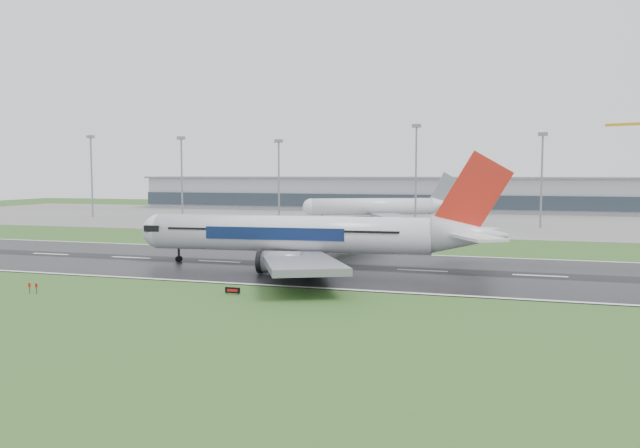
% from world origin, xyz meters
% --- Properties ---
extents(ground, '(520.00, 520.00, 0.00)m').
position_xyz_m(ground, '(0.00, 0.00, 0.00)').
color(ground, '#28501D').
rests_on(ground, ground).
extents(runway, '(400.00, 45.00, 0.10)m').
position_xyz_m(runway, '(0.00, 0.00, 0.05)').
color(runway, black).
rests_on(runway, ground).
extents(apron, '(400.00, 130.00, 0.08)m').
position_xyz_m(apron, '(0.00, 125.00, 0.04)').
color(apron, slate).
rests_on(apron, ground).
extents(terminal, '(240.00, 36.00, 15.00)m').
position_xyz_m(terminal, '(0.00, 185.00, 7.50)').
color(terminal, '#9699A0').
rests_on(terminal, ground).
extents(main_airliner, '(74.67, 71.68, 20.41)m').
position_xyz_m(main_airliner, '(20.14, -0.64, 10.31)').
color(main_airliner, silver).
rests_on(main_airliner, runway).
extents(parked_airliner, '(75.64, 73.65, 17.11)m').
position_xyz_m(parked_airliner, '(8.90, 112.94, 8.63)').
color(parked_airliner, silver).
rests_on(parked_airliner, apron).
extents(runway_sign, '(2.31, 0.60, 1.04)m').
position_xyz_m(runway_sign, '(16.64, -29.84, 0.52)').
color(runway_sign, black).
rests_on(runway_sign, ground).
extents(floodmast_0, '(0.64, 0.64, 31.18)m').
position_xyz_m(floodmast_0, '(-103.60, 100.00, 15.59)').
color(floodmast_0, gray).
rests_on(floodmast_0, ground).
extents(floodmast_1, '(0.64, 0.64, 30.05)m').
position_xyz_m(floodmast_1, '(-63.78, 100.00, 15.03)').
color(floodmast_1, gray).
rests_on(floodmast_1, ground).
extents(floodmast_2, '(0.64, 0.64, 28.36)m').
position_xyz_m(floodmast_2, '(-24.79, 100.00, 14.18)').
color(floodmast_2, gray).
rests_on(floodmast_2, ground).
extents(floodmast_3, '(0.64, 0.64, 32.69)m').
position_xyz_m(floodmast_3, '(24.33, 100.00, 16.34)').
color(floodmast_3, gray).
rests_on(floodmast_3, ground).
extents(floodmast_4, '(0.64, 0.64, 29.22)m').
position_xyz_m(floodmast_4, '(64.29, 100.00, 14.61)').
color(floodmast_4, gray).
rests_on(floodmast_4, ground).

